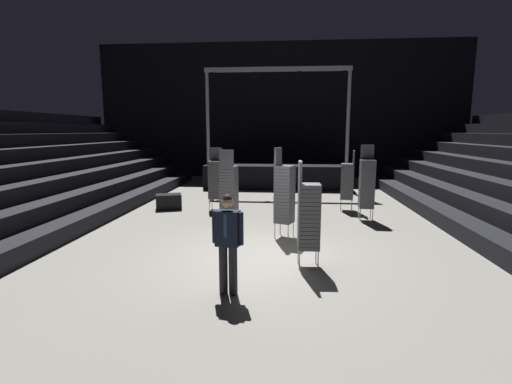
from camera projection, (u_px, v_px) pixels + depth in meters
The scene contains 11 objects.
ground_plane at pixel (262, 259), 8.47m from camera, with size 22.00×30.00×0.10m, color gray.
arena_end_wall at pixel (280, 111), 22.55m from camera, with size 22.00×0.30×8.00m, color black.
stage_riser at pixel (277, 174), 19.00m from camera, with size 7.08×2.73×5.70m.
man_with_tie at pixel (228, 238), 6.40m from camera, with size 0.57×0.30×1.77m.
chair_stack_front_left at pixel (284, 193), 9.84m from camera, with size 0.57×0.57×2.39m.
chair_stack_front_right at pixel (309, 215), 7.67m from camera, with size 0.46×0.46×2.22m.
chair_stack_mid_left at pixel (215, 179), 13.38m from camera, with size 0.46×0.46×2.22m.
chair_stack_mid_right at pixel (367, 183), 11.74m from camera, with size 0.46×0.46×2.39m.
chair_stack_mid_centre at pixel (347, 181), 13.26m from camera, with size 0.50×0.50×2.14m.
chair_stack_rear_left at pixel (229, 190), 10.62m from camera, with size 0.50×0.50×2.31m.
equipment_road_case at pixel (169, 202), 13.62m from camera, with size 0.90×0.60×0.54m, color black.
Camera 1 is at (0.57, -8.09, 2.83)m, focal length 26.23 mm.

